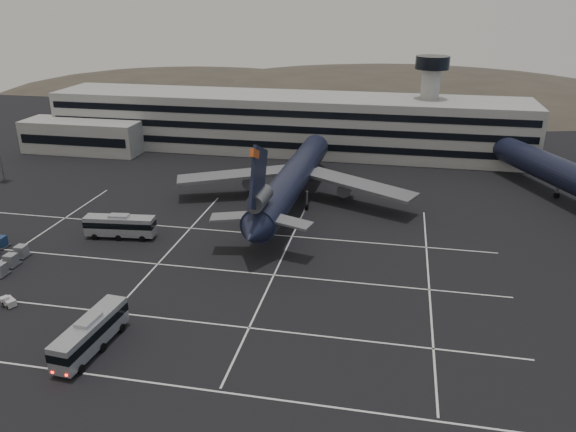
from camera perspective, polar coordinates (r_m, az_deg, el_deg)
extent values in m
plane|color=black|center=(81.77, -10.35, -6.44)|extent=(260.00, 260.00, 0.00)
cube|color=silver|center=(65.15, -17.50, -15.35)|extent=(90.00, 0.25, 0.01)
cube|color=silver|center=(73.87, -13.15, -10.01)|extent=(90.00, 0.25, 0.01)
cube|color=silver|center=(85.05, -9.39, -5.19)|extent=(90.00, 0.25, 0.01)
cube|color=silver|center=(96.96, -6.56, -1.51)|extent=(90.00, 0.25, 0.01)
cube|color=silver|center=(100.53, -25.26, -2.72)|extent=(0.25, 55.00, 0.01)
cube|color=silver|center=(88.84, -12.59, -4.21)|extent=(0.25, 55.00, 0.01)
cube|color=silver|center=(83.59, -1.14, -5.38)|extent=(0.25, 55.00, 0.01)
cube|color=silver|center=(82.23, 14.11, -6.60)|extent=(0.25, 55.00, 0.01)
cube|color=gray|center=(144.74, -0.21, 9.45)|extent=(120.00, 18.00, 14.00)
cube|color=black|center=(136.96, -0.97, 7.21)|extent=(118.00, 0.20, 1.60)
cube|color=black|center=(136.00, -0.98, 8.84)|extent=(118.00, 0.20, 1.60)
cube|color=black|center=(135.20, -0.99, 10.37)|extent=(118.00, 0.20, 1.60)
cube|color=gray|center=(152.58, -20.08, 7.62)|extent=(30.00, 10.00, 8.00)
cylinder|color=gray|center=(143.28, 14.03, 10.31)|extent=(4.40, 4.40, 22.00)
cylinder|color=black|center=(141.53, 14.47, 14.87)|extent=(8.00, 8.00, 3.00)
ellipsoid|color=#38332B|center=(257.05, -9.17, 10.75)|extent=(196.00, 140.00, 32.00)
ellipsoid|color=#38332B|center=(242.10, 11.59, 9.17)|extent=(252.00, 180.00, 44.00)
cylinder|color=black|center=(106.43, 0.47, 3.80)|extent=(7.27, 48.17, 5.60)
cone|color=black|center=(131.07, 3.04, 7.28)|extent=(5.75, 4.69, 5.60)
cone|color=black|center=(82.48, -3.62, -1.82)|extent=(5.21, 5.17, 5.04)
cube|color=black|center=(82.97, -3.05, 3.82)|extent=(0.83, 9.48, 10.97)
cube|color=#BF4919|center=(80.37, -3.41, 6.34)|extent=(0.66, 3.25, 2.24)
cylinder|color=#595B60|center=(84.50, -2.91, 1.79)|extent=(2.91, 6.09, 2.70)
cube|color=slate|center=(87.40, -5.43, -0.04)|extent=(7.95, 4.45, 0.87)
cube|color=slate|center=(85.22, -0.06, -0.52)|extent=(8.06, 4.92, 0.87)
cube|color=slate|center=(111.78, -5.58, 4.16)|extent=(22.56, 12.69, 1.75)
cylinder|color=#595B60|center=(114.13, -3.64, 3.70)|extent=(2.89, 5.59, 2.70)
cube|color=slate|center=(106.66, 7.28, 3.20)|extent=(22.34, 13.97, 1.75)
cylinder|color=#595B60|center=(110.35, 5.87, 2.98)|extent=(2.89, 5.59, 2.70)
cylinder|color=slate|center=(121.66, 2.08, 4.65)|extent=(0.44, 0.44, 3.00)
cylinder|color=black|center=(122.16, 2.07, 3.91)|extent=(0.54, 1.12, 1.10)
cylinder|color=slate|center=(106.29, -1.46, 2.06)|extent=(0.44, 0.44, 3.00)
cylinder|color=black|center=(106.87, -1.45, 1.22)|extent=(0.54, 1.12, 1.10)
cylinder|color=slate|center=(104.94, 1.93, 1.78)|extent=(0.44, 0.44, 3.00)
cylinder|color=black|center=(105.52, 1.92, 0.94)|extent=(0.54, 1.12, 1.10)
cylinder|color=black|center=(122.14, 25.97, 3.94)|extent=(25.08, 45.97, 5.60)
cone|color=black|center=(142.47, 19.56, 7.24)|extent=(6.97, 6.42, 5.60)
cylinder|color=slate|center=(122.99, 25.74, 2.62)|extent=(0.44, 0.44, 3.00)
cylinder|color=black|center=(123.49, 25.62, 1.90)|extent=(0.91, 1.21, 1.10)
cube|color=gray|center=(68.91, -19.42, -11.16)|extent=(3.58, 11.95, 3.21)
cube|color=black|center=(68.70, -19.46, -10.89)|extent=(3.65, 12.01, 1.02)
cube|color=gray|center=(67.98, -19.62, -9.89)|extent=(1.96, 3.33, 0.37)
cylinder|color=black|center=(67.89, -22.18, -13.85)|extent=(0.42, 1.05, 1.03)
cylinder|color=black|center=(66.45, -20.28, -14.40)|extent=(0.42, 1.05, 1.03)
cylinder|color=black|center=(70.51, -20.17, -12.08)|extent=(0.42, 1.05, 1.03)
cylinder|color=black|center=(69.12, -18.31, -12.56)|extent=(0.42, 1.05, 1.03)
cylinder|color=black|center=(73.27, -18.32, -10.44)|extent=(0.42, 1.05, 1.03)
cylinder|color=black|center=(71.93, -16.51, -10.86)|extent=(0.42, 1.05, 1.03)
cube|color=#FF0C05|center=(66.28, -22.83, -14.44)|extent=(0.27, 0.11, 0.24)
cube|color=#FF0C05|center=(65.34, -21.60, -14.81)|extent=(0.27, 0.11, 0.24)
cube|color=gray|center=(97.01, -16.70, -0.95)|extent=(11.77, 3.82, 3.15)
cube|color=black|center=(96.87, -16.72, -0.74)|extent=(11.84, 3.89, 1.00)
cube|color=gray|center=(96.36, -16.81, 0.02)|extent=(3.31, 2.00, 0.37)
cylinder|color=black|center=(95.11, -14.60, -2.27)|extent=(1.04, 0.44, 1.01)
cylinder|color=black|center=(97.37, -14.10, -1.64)|extent=(1.04, 0.44, 1.01)
cylinder|color=black|center=(96.53, -16.87, -2.15)|extent=(1.04, 0.44, 1.01)
cylinder|color=black|center=(98.75, -16.32, -1.53)|extent=(1.04, 0.44, 1.01)
cylinder|color=black|center=(98.09, -19.06, -2.04)|extent=(1.04, 0.44, 1.01)
cylinder|color=black|center=(100.28, -18.48, -1.43)|extent=(1.04, 0.44, 1.01)
cube|color=#BABAB5|center=(82.74, -26.47, -7.81)|extent=(2.40, 2.10, 0.86)
cube|color=#BABAB5|center=(82.07, -26.41, -7.59)|extent=(1.29, 1.35, 0.48)
cylinder|color=black|center=(82.07, -26.58, -8.29)|extent=(0.57, 0.47, 0.54)
cylinder|color=black|center=(82.34, -25.90, -8.06)|extent=(0.57, 0.47, 0.54)
cylinder|color=black|center=(83.38, -26.97, -7.88)|extent=(0.57, 0.47, 0.54)
cylinder|color=black|center=(83.65, -26.30, -7.66)|extent=(0.57, 0.47, 0.54)
cube|color=#2D2D30|center=(91.66, -27.14, -5.30)|extent=(2.20, 2.47, 0.18)
cylinder|color=black|center=(91.68, -27.13, -5.34)|extent=(0.10, 0.20, 0.20)
cube|color=gray|center=(91.28, -27.23, -4.80)|extent=(1.77, 1.77, 1.63)
cube|color=#2D2D30|center=(93.98, -26.23, -4.47)|extent=(2.20, 2.47, 0.18)
cylinder|color=black|center=(94.01, -26.22, -4.51)|extent=(0.10, 0.20, 0.20)
cube|color=gray|center=(93.62, -26.32, -3.97)|extent=(1.77, 1.77, 1.63)
cube|color=#2D2D30|center=(96.35, -25.37, -3.68)|extent=(2.20, 2.47, 0.18)
cylinder|color=black|center=(96.37, -25.36, -3.72)|extent=(0.10, 0.20, 0.20)
cube|color=gray|center=(95.99, -25.46, -3.19)|extent=(1.77, 1.77, 1.63)
cube|color=#2D2D30|center=(101.26, -27.10, -2.78)|extent=(2.20, 2.47, 0.18)
cylinder|color=black|center=(101.28, -27.09, -2.81)|extent=(0.10, 0.20, 0.20)
cube|color=navy|center=(100.92, -27.18, -2.31)|extent=(1.77, 1.77, 1.63)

